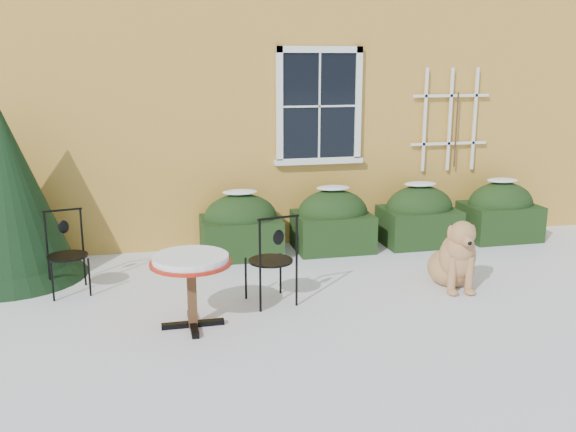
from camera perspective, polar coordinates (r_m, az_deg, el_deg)
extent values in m
plane|color=white|center=(6.52, 2.01, -9.73)|extent=(80.00, 80.00, 0.00)
cube|color=gold|center=(12.89, -6.25, 15.33)|extent=(12.00, 8.00, 6.00)
cube|color=black|center=(9.11, 2.78, 9.72)|extent=(1.05, 0.03, 1.45)
cube|color=white|center=(9.08, 2.85, 14.57)|extent=(1.23, 0.06, 0.09)
cube|color=white|center=(9.18, 2.74, 4.92)|extent=(1.23, 0.06, 0.09)
cube|color=white|center=(8.96, -0.77, 9.68)|extent=(0.09, 0.06, 1.63)
cube|color=white|center=(9.27, 6.24, 9.73)|extent=(0.09, 0.06, 1.63)
cube|color=white|center=(9.09, 2.81, 9.72)|extent=(0.02, 0.02, 1.45)
cube|color=white|center=(9.09, 2.81, 9.72)|extent=(1.05, 0.02, 0.02)
cube|color=white|center=(9.18, 2.74, 4.89)|extent=(1.29, 0.14, 0.07)
cube|color=white|center=(9.66, 12.06, 8.33)|extent=(0.04, 0.03, 1.50)
cube|color=white|center=(9.84, 14.20, 8.30)|extent=(0.04, 0.03, 1.50)
cube|color=white|center=(10.03, 16.26, 8.27)|extent=(0.04, 0.03, 1.50)
cube|color=white|center=(9.87, 14.08, 6.28)|extent=(1.20, 0.03, 0.04)
cube|color=white|center=(9.82, 14.32, 10.33)|extent=(1.20, 0.03, 0.04)
cylinder|color=#472D19|center=(9.88, 14.72, 7.42)|extent=(0.02, 0.02, 1.10)
cube|color=black|center=(8.74, -4.21, -1.86)|extent=(1.05, 0.80, 0.52)
ellipsoid|color=black|center=(8.68, -4.24, -0.20)|extent=(1.00, 0.72, 0.67)
ellipsoid|color=white|center=(8.60, -4.28, 2.14)|extent=(0.47, 0.32, 0.06)
cube|color=black|center=(9.02, 3.97, -1.37)|extent=(1.05, 0.80, 0.52)
ellipsoid|color=black|center=(8.96, 4.00, 0.24)|extent=(1.00, 0.72, 0.67)
ellipsoid|color=white|center=(8.88, 4.04, 2.51)|extent=(0.47, 0.32, 0.06)
cube|color=black|center=(9.48, 11.51, -0.89)|extent=(1.05, 0.80, 0.52)
ellipsoid|color=black|center=(9.42, 11.59, 0.65)|extent=(1.00, 0.72, 0.67)
ellipsoid|color=white|center=(9.34, 11.69, 2.81)|extent=(0.47, 0.32, 0.06)
cube|color=black|center=(10.08, 18.26, -0.45)|extent=(1.05, 0.80, 0.52)
ellipsoid|color=black|center=(10.02, 18.37, 1.00)|extent=(1.00, 0.72, 0.67)
ellipsoid|color=white|center=(9.95, 18.53, 3.03)|extent=(0.47, 0.32, 0.06)
cone|color=black|center=(8.48, -23.64, -1.61)|extent=(1.82, 1.82, 1.05)
cone|color=black|center=(8.36, -24.01, 2.20)|extent=(1.63, 1.63, 2.20)
cube|color=black|center=(6.56, -8.44, -9.48)|extent=(0.62, 0.07, 0.05)
cube|color=black|center=(6.56, -8.44, -9.48)|extent=(0.07, 0.62, 0.05)
cube|color=#53351C|center=(6.45, -8.54, -6.96)|extent=(0.09, 0.09, 0.67)
cylinder|color=#B11E0F|center=(6.34, -8.64, -4.14)|extent=(0.80, 0.80, 0.04)
cylinder|color=white|center=(6.33, -8.66, -3.75)|extent=(0.74, 0.74, 0.06)
cylinder|color=black|center=(7.31, -0.67, -5.11)|extent=(0.03, 0.03, 0.48)
cylinder|color=black|center=(7.16, -3.77, -5.56)|extent=(0.03, 0.03, 0.48)
cylinder|color=black|center=(6.95, 0.77, -6.12)|extent=(0.03, 0.03, 0.48)
cylinder|color=black|center=(6.79, -2.47, -6.62)|extent=(0.03, 0.03, 0.48)
cylinder|color=black|center=(6.98, -1.55, -4.00)|extent=(0.49, 0.49, 0.02)
cylinder|color=black|center=(6.80, 0.78, -2.14)|extent=(0.03, 0.03, 0.53)
cylinder|color=black|center=(6.63, -2.51, -2.55)|extent=(0.03, 0.03, 0.53)
cylinder|color=black|center=(6.65, -0.85, -0.15)|extent=(0.46, 0.12, 0.03)
ellipsoid|color=black|center=(6.70, -0.85, -1.91)|extent=(0.13, 0.06, 0.16)
cylinder|color=black|center=(7.54, -20.20, -5.54)|extent=(0.02, 0.02, 0.44)
cylinder|color=black|center=(7.57, -17.23, -5.22)|extent=(0.02, 0.02, 0.44)
cylinder|color=black|center=(7.91, -20.45, -4.67)|extent=(0.02, 0.02, 0.44)
cylinder|color=black|center=(7.94, -17.63, -4.37)|extent=(0.02, 0.02, 0.44)
cylinder|color=black|center=(7.67, -19.00, -3.38)|extent=(0.45, 0.45, 0.02)
cylinder|color=black|center=(7.79, -20.73, -1.40)|extent=(0.02, 0.02, 0.49)
cylinder|color=black|center=(7.82, -17.87, -1.12)|extent=(0.02, 0.02, 0.49)
cylinder|color=black|center=(7.74, -19.44, 0.49)|extent=(0.43, 0.11, 0.02)
ellipsoid|color=black|center=(7.79, -19.32, -0.91)|extent=(0.12, 0.05, 0.15)
ellipsoid|color=tan|center=(7.87, 14.26, -4.47)|extent=(0.63, 0.68, 0.44)
ellipsoid|color=tan|center=(7.63, 14.83, -3.49)|extent=(0.47, 0.43, 0.55)
sphere|color=tan|center=(7.54, 15.03, -2.74)|extent=(0.34, 0.34, 0.34)
cylinder|color=tan|center=(7.52, 14.37, -5.14)|extent=(0.09, 0.09, 0.44)
cylinder|color=tan|center=(7.59, 15.81, -5.07)|extent=(0.09, 0.09, 0.44)
ellipsoid|color=tan|center=(7.54, 14.41, -6.57)|extent=(0.12, 0.16, 0.07)
ellipsoid|color=tan|center=(7.60, 15.85, -6.48)|extent=(0.12, 0.16, 0.07)
cylinder|color=tan|center=(7.52, 15.08, -2.32)|extent=(0.24, 0.28, 0.24)
sphere|color=tan|center=(7.44, 15.27, -1.53)|extent=(0.29, 0.29, 0.29)
ellipsoid|color=tan|center=(7.33, 15.58, -2.10)|extent=(0.17, 0.24, 0.13)
sphere|color=black|center=(7.24, 15.85, -2.35)|extent=(0.05, 0.05, 0.05)
ellipsoid|color=tan|center=(7.44, 14.25, -1.48)|extent=(0.09, 0.11, 0.18)
ellipsoid|color=tan|center=(7.52, 16.07, -1.43)|extent=(0.09, 0.11, 0.18)
cylinder|color=tan|center=(8.17, 14.93, -4.88)|extent=(0.20, 0.36, 0.08)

